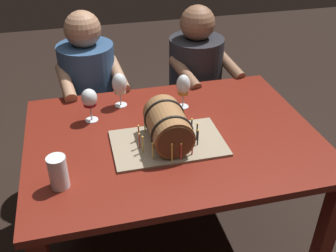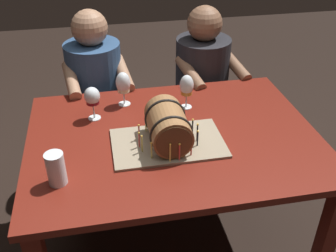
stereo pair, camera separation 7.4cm
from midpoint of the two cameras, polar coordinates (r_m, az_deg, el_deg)
name	(u,v)px [view 1 (the left image)]	position (r m, az deg, el deg)	size (l,w,h in m)	color
ground_plane	(172,242)	(2.40, -0.37, -16.42)	(8.00, 8.00, 0.00)	black
dining_table	(172,152)	(1.95, -0.43, -3.75)	(1.38, 1.02, 0.76)	maroon
barrel_cake	(168,129)	(1.78, -1.18, -0.42)	(0.51, 0.32, 0.20)	gray
wine_glass_red	(89,99)	(1.99, -12.33, 3.78)	(0.08, 0.08, 0.18)	white
wine_glass_amber	(183,86)	(2.06, 1.20, 5.74)	(0.07, 0.07, 0.19)	white
wine_glass_white	(119,85)	(2.10, -8.03, 5.86)	(0.08, 0.08, 0.19)	white
beer_pint	(58,174)	(1.63, -16.81, -6.61)	(0.08, 0.08, 0.14)	white
person_seated_left	(92,108)	(2.60, -11.71, 2.60)	(0.41, 0.50, 1.17)	#1B2D46
person_seated_right	(195,96)	(2.69, 3.10, 4.38)	(0.46, 0.53, 1.15)	black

